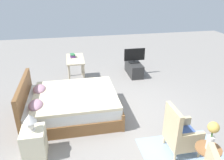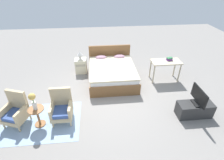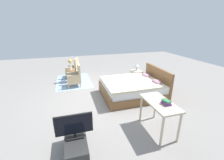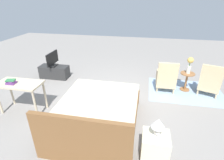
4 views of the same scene
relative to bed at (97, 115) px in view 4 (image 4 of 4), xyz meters
The scene contains 13 objects.
ground_plane 1.15m from the bed, 96.66° to the right, with size 16.00×16.00×0.00m, color gray.
floor_rug 2.93m from the bed, 137.13° to the right, with size 2.10×1.50×0.01m.
bed is the anchor object (origin of this frame).
armchair_by_window_left 3.33m from the bed, 144.62° to the right, with size 0.69×0.69×0.92m.
armchair_by_window_right 2.47m from the bed, 128.66° to the right, with size 0.54×0.54×0.92m.
side_table 2.98m from the bed, 135.89° to the right, with size 0.40×0.40×0.55m.
flower_vase 3.03m from the bed, 135.89° to the right, with size 0.17×0.17×0.48m.
nightstand 1.34m from the bed, 150.71° to the left, with size 0.44×0.41×0.56m.
table_lamp 1.42m from the bed, 150.68° to the left, with size 0.22×0.22×0.33m.
tv_stand 3.00m from the bed, 45.50° to the right, with size 0.96×0.40×0.42m.
tv_flatscreen 3.03m from the bed, 45.47° to the right, with size 0.20×0.68×0.48m.
vanity_desk 1.95m from the bed, ahead, with size 1.04×0.52×0.76m.
book_stack 2.11m from the bed, ahead, with size 0.21×0.16×0.10m.
Camera 4 is at (-0.75, 3.96, 2.57)m, focal length 28.00 mm.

